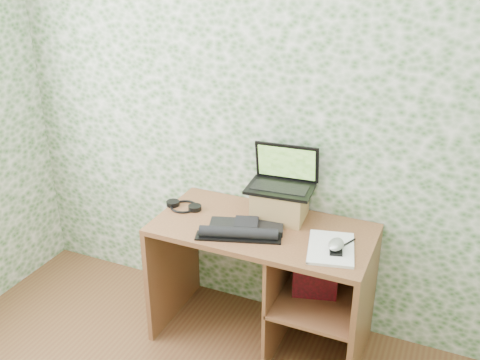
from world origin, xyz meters
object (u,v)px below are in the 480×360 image
at_px(keyboard, 243,230).
at_px(notepad, 331,248).
at_px(desk, 277,269).
at_px(riser, 280,204).
at_px(laptop, 283,178).

height_order(keyboard, notepad, keyboard).
bearing_deg(notepad, desk, 148.88).
height_order(riser, notepad, riser).
height_order(riser, keyboard, riser).
xyz_separation_m(riser, keyboard, (-0.12, -0.25, -0.06)).
distance_m(riser, notepad, 0.43).
relative_size(riser, keyboard, 0.62).
bearing_deg(desk, riser, 106.85).
relative_size(keyboard, notepad, 1.41).
relative_size(desk, laptop, 3.17).
bearing_deg(desk, notepad, -18.08).
distance_m(laptop, notepad, 0.49).
height_order(desk, notepad, notepad).
distance_m(riser, keyboard, 0.28).
bearing_deg(riser, laptop, 90.00).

